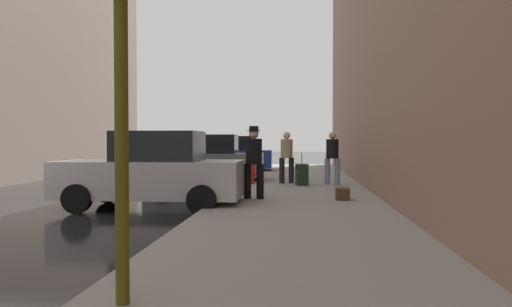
% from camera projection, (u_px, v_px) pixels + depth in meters
% --- Properties ---
extents(ground_plane, '(120.00, 120.00, 0.00)m').
position_uv_depth(ground_plane, '(17.00, 214.00, 10.66)').
color(ground_plane, black).
extents(sidewalk, '(4.00, 40.00, 0.15)m').
position_uv_depth(sidewalk, '(298.00, 214.00, 10.14)').
color(sidewalk, gray).
rests_on(sidewalk, ground_plane).
extents(parked_silver_sedan, '(4.22, 2.09, 1.79)m').
position_uv_depth(parked_silver_sedan, '(153.00, 172.00, 11.54)').
color(parked_silver_sedan, '#B7BABF').
rests_on(parked_silver_sedan, ground_plane).
extents(parked_gray_coupe, '(4.26, 2.16, 1.79)m').
position_uv_depth(parked_gray_coupe, '(207.00, 160.00, 18.21)').
color(parked_gray_coupe, slate).
rests_on(parked_gray_coupe, ground_plane).
extents(parked_blue_sedan, '(4.26, 2.17, 1.79)m').
position_uv_depth(parked_blue_sedan, '(229.00, 156.00, 24.11)').
color(parked_blue_sedan, navy).
rests_on(parked_blue_sedan, ground_plane).
extents(fire_hydrant, '(0.42, 0.22, 0.70)m').
position_uv_depth(fire_hydrant, '(251.00, 173.00, 16.38)').
color(fire_hydrant, red).
rests_on(fire_hydrant, sidewalk).
extents(traffic_light, '(0.32, 0.32, 3.60)m').
position_uv_depth(traffic_light, '(121.00, 3.00, 4.28)').
color(traffic_light, '#514C0F').
rests_on(traffic_light, sidewalk).
extents(pedestrian_in_tan_coat, '(0.53, 0.48, 1.71)m').
position_uv_depth(pedestrian_in_tan_coat, '(287.00, 155.00, 16.65)').
color(pedestrian_in_tan_coat, black).
rests_on(pedestrian_in_tan_coat, sidewalk).
extents(pedestrian_in_jeans, '(0.53, 0.48, 1.71)m').
position_uv_depth(pedestrian_in_jeans, '(332.00, 155.00, 16.12)').
color(pedestrian_in_jeans, '#728CB2').
rests_on(pedestrian_in_jeans, sidewalk).
extents(pedestrian_with_fedora, '(0.52, 0.46, 1.78)m').
position_uv_depth(pedestrian_with_fedora, '(254.00, 158.00, 12.18)').
color(pedestrian_with_fedora, black).
rests_on(pedestrian_with_fedora, sidewalk).
extents(rolling_suitcase, '(0.43, 0.60, 1.04)m').
position_uv_depth(rolling_suitcase, '(302.00, 174.00, 15.93)').
color(rolling_suitcase, black).
rests_on(rolling_suitcase, sidewalk).
extents(duffel_bag, '(0.32, 0.44, 0.28)m').
position_uv_depth(duffel_bag, '(342.00, 194.00, 12.00)').
color(duffel_bag, '#472D19').
rests_on(duffel_bag, sidewalk).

